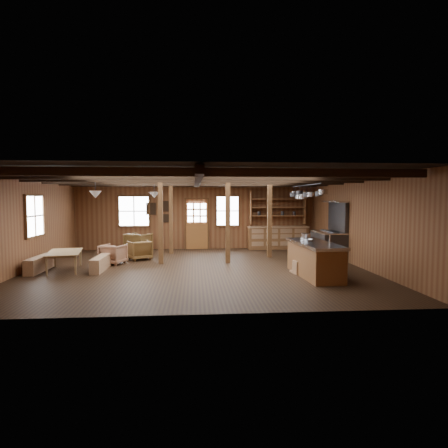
# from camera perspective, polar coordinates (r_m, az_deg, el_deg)

# --- Properties ---
(room) EXTENTS (10.04, 9.04, 2.84)m
(room) POSITION_cam_1_polar(r_m,az_deg,el_deg) (11.31, -4.01, 0.19)
(room) COLOR black
(room) RESTS_ON ground
(ceiling_joists) EXTENTS (9.80, 8.82, 0.18)m
(ceiling_joists) POSITION_cam_1_polar(r_m,az_deg,el_deg) (11.47, -4.05, 6.64)
(ceiling_joists) COLOR black
(ceiling_joists) RESTS_ON ceiling
(timber_posts) EXTENTS (3.95, 2.35, 2.80)m
(timber_posts) POSITION_cam_1_polar(r_m,az_deg,el_deg) (13.40, -1.87, 0.79)
(timber_posts) COLOR #3F2112
(timber_posts) RESTS_ON floor
(back_door) EXTENTS (1.02, 0.08, 2.15)m
(back_door) POSITION_cam_1_polar(r_m,az_deg,el_deg) (15.78, -4.15, -0.63)
(back_door) COLOR brown
(back_door) RESTS_ON floor
(window_back_left) EXTENTS (1.32, 0.06, 1.32)m
(window_back_left) POSITION_cam_1_polar(r_m,az_deg,el_deg) (15.95, -13.55, 1.91)
(window_back_left) COLOR white
(window_back_left) RESTS_ON wall_back
(window_back_right) EXTENTS (1.02, 0.06, 1.32)m
(window_back_right) POSITION_cam_1_polar(r_m,az_deg,el_deg) (15.81, 0.55, 2.01)
(window_back_right) COLOR white
(window_back_right) RESTS_ON wall_back
(window_left) EXTENTS (0.14, 1.24, 1.32)m
(window_left) POSITION_cam_1_polar(r_m,az_deg,el_deg) (12.76, -26.93, 1.09)
(window_left) COLOR white
(window_left) RESTS_ON wall_back
(notice_boards) EXTENTS (1.08, 0.03, 0.90)m
(notice_boards) POSITION_cam_1_polar(r_m,az_deg,el_deg) (15.81, -9.61, 2.09)
(notice_boards) COLOR beige
(notice_boards) RESTS_ON wall_back
(back_counter) EXTENTS (2.55, 0.60, 2.45)m
(back_counter) POSITION_cam_1_polar(r_m,az_deg,el_deg) (15.95, 8.17, -1.62)
(back_counter) COLOR brown
(back_counter) RESTS_ON floor
(pendant_lamps) EXTENTS (1.86, 2.36, 0.66)m
(pendant_lamps) POSITION_cam_1_polar(r_m,az_deg,el_deg) (12.47, -14.50, 4.34)
(pendant_lamps) COLOR #323235
(pendant_lamps) RESTS_ON ceiling
(pot_rack) EXTENTS (0.46, 3.00, 0.45)m
(pot_rack) POSITION_cam_1_polar(r_m,az_deg,el_deg) (12.11, 12.18, 4.52)
(pot_rack) COLOR #323235
(pot_rack) RESTS_ON ceiling
(kitchen_island) EXTENTS (0.98, 2.53, 1.20)m
(kitchen_island) POSITION_cam_1_polar(r_m,az_deg,el_deg) (10.58, 13.61, -5.21)
(kitchen_island) COLOR brown
(kitchen_island) RESTS_ON floor
(step_stool) EXTENTS (0.47, 0.38, 0.38)m
(step_stool) POSITION_cam_1_polar(r_m,az_deg,el_deg) (10.88, 11.56, -6.48)
(step_stool) COLOR brown
(step_stool) RESTS_ON floor
(commercial_range) EXTENTS (0.85, 1.66, 2.04)m
(commercial_range) POSITION_cam_1_polar(r_m,az_deg,el_deg) (13.67, 15.83, -2.44)
(commercial_range) COLOR #323235
(commercial_range) RESTS_ON floor
(dining_table) EXTENTS (1.20, 1.76, 0.57)m
(dining_table) POSITION_cam_1_polar(r_m,az_deg,el_deg) (12.04, -22.96, -5.23)
(dining_table) COLOR olive
(dining_table) RESTS_ON floor
(bench_wall) EXTENTS (0.29, 1.57, 0.43)m
(bench_wall) POSITION_cam_1_polar(r_m,az_deg,el_deg) (12.31, -26.28, -5.45)
(bench_wall) COLOR brown
(bench_wall) RESTS_ON floor
(bench_aisle) EXTENTS (0.28, 1.50, 0.41)m
(bench_aisle) POSITION_cam_1_polar(r_m,az_deg,el_deg) (11.78, -18.28, -5.70)
(bench_aisle) COLOR brown
(bench_aisle) RESTS_ON floor
(armchair_a) EXTENTS (0.97, 0.98, 0.67)m
(armchair_a) POSITION_cam_1_polar(r_m,az_deg,el_deg) (13.38, -12.74, -3.90)
(armchair_a) COLOR brown
(armchair_a) RESTS_ON floor
(armchair_b) EXTENTS (1.12, 1.13, 0.77)m
(armchair_b) POSITION_cam_1_polar(r_m,az_deg,el_deg) (15.10, -12.90, -2.81)
(armchair_b) COLOR brown
(armchair_b) RESTS_ON floor
(armchair_c) EXTENTS (0.90, 0.91, 0.65)m
(armchair_c) POSITION_cam_1_polar(r_m,az_deg,el_deg) (12.69, -16.56, -4.43)
(armchair_c) COLOR brown
(armchair_c) RESTS_ON floor
(counter_pot) EXTENTS (0.28, 0.28, 0.17)m
(counter_pot) POSITION_cam_1_polar(r_m,az_deg,el_deg) (11.25, 12.36, -1.84)
(counter_pot) COLOR silver
(counter_pot) RESTS_ON kitchen_island
(bowl) EXTENTS (0.31, 0.31, 0.06)m
(bowl) POSITION_cam_1_polar(r_m,az_deg,el_deg) (10.72, 12.70, -2.42)
(bowl) COLOR silver
(bowl) RESTS_ON kitchen_island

